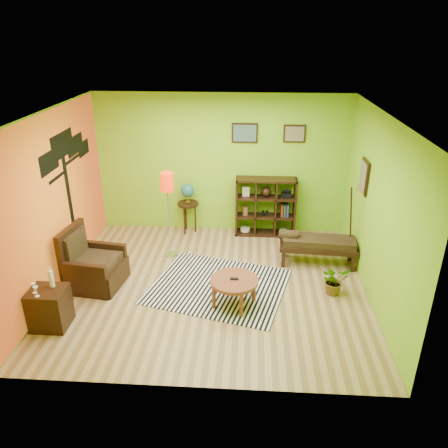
# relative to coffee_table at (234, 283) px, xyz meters

# --- Properties ---
(ground) EXTENTS (5.00, 5.00, 0.00)m
(ground) POSITION_rel_coffee_table_xyz_m (-0.38, 0.52, -0.39)
(ground) COLOR tan
(ground) RESTS_ON ground
(room_shell) EXTENTS (5.04, 4.54, 2.82)m
(room_shell) POSITION_rel_coffee_table_xyz_m (-0.48, 0.53, 1.41)
(room_shell) COLOR #83C61D
(room_shell) RESTS_ON ground
(zebra_rug) EXTENTS (2.51, 2.26, 0.01)m
(zebra_rug) POSITION_rel_coffee_table_xyz_m (-0.28, 0.49, -0.38)
(zebra_rug) COLOR silver
(zebra_rug) RESTS_ON ground
(coffee_table) EXTENTS (0.73, 0.73, 0.47)m
(coffee_table) POSITION_rel_coffee_table_xyz_m (0.00, 0.00, 0.00)
(coffee_table) COLOR brown
(coffee_table) RESTS_ON ground
(armchair) EXTENTS (0.93, 0.94, 1.01)m
(armchair) POSITION_rel_coffee_table_xyz_m (-2.35, 0.44, -0.08)
(armchair) COLOR black
(armchair) RESTS_ON ground
(side_cabinet) EXTENTS (0.50, 0.46, 0.91)m
(side_cabinet) POSITION_rel_coffee_table_xyz_m (-2.58, -0.68, -0.08)
(side_cabinet) COLOR black
(side_cabinet) RESTS_ON ground
(floor_lamp) EXTENTS (0.24, 0.24, 1.61)m
(floor_lamp) POSITION_rel_coffee_table_xyz_m (-1.26, 1.52, 0.92)
(floor_lamp) COLOR silver
(floor_lamp) RESTS_ON ground
(globe_table) EXTENTS (0.43, 0.43, 1.05)m
(globe_table) POSITION_rel_coffee_table_xyz_m (-1.06, 2.55, 0.41)
(globe_table) COLOR black
(globe_table) RESTS_ON ground
(cube_shelf) EXTENTS (1.20, 0.35, 1.20)m
(cube_shelf) POSITION_rel_coffee_table_xyz_m (0.53, 2.55, 0.21)
(cube_shelf) COLOR black
(cube_shelf) RESTS_ON ground
(bench) EXTENTS (1.41, 0.59, 0.63)m
(bench) POSITION_rel_coffee_table_xyz_m (1.40, 1.37, 0.02)
(bench) COLOR black
(bench) RESTS_ON ground
(potted_plant) EXTENTS (0.59, 0.61, 0.37)m
(potted_plant) POSITION_rel_coffee_table_xyz_m (1.58, 0.42, -0.20)
(potted_plant) COLOR #26661E
(potted_plant) RESTS_ON ground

